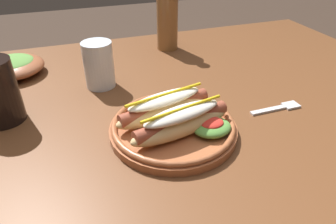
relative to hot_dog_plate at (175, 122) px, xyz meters
name	(u,v)px	position (x,y,z in m)	size (l,w,h in m)	color
dining_table	(150,137)	(-0.02, 0.11, -0.11)	(1.48, 0.94, 0.74)	brown
hot_dog_plate	(175,122)	(0.00, 0.00, 0.00)	(0.25, 0.25, 0.08)	#9E5633
fork	(279,108)	(0.25, 0.01, -0.02)	(0.12, 0.03, 0.00)	silver
water_cup	(99,65)	(-0.11, 0.25, 0.03)	(0.07, 0.07, 0.11)	silver
glass_bottle	(167,19)	(0.14, 0.44, 0.07)	(0.07, 0.07, 0.24)	brown
side_bowl	(13,66)	(-0.32, 0.39, 0.00)	(0.16, 0.16, 0.05)	brown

